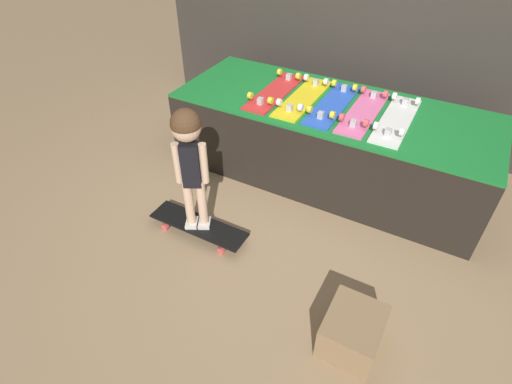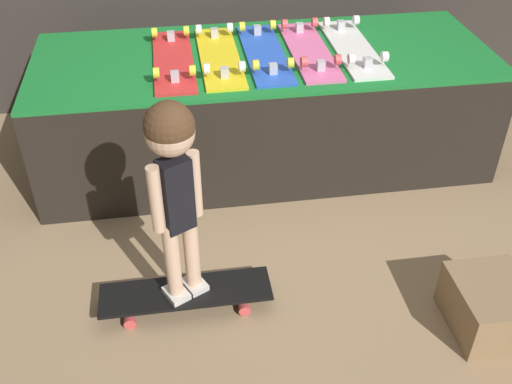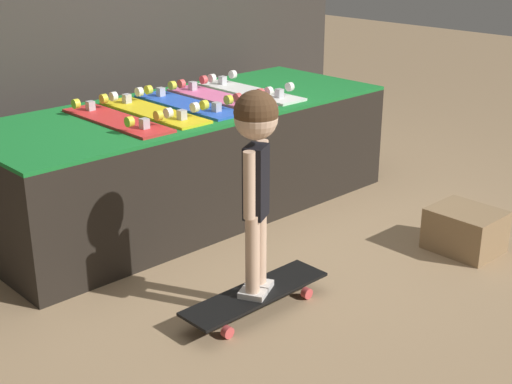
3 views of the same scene
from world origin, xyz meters
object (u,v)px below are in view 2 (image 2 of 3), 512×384
at_px(skateboard_white_on_rack, 353,47).
at_px(child, 173,169).
at_px(skateboard_yellow_on_rack, 219,56).
at_px(skateboard_blue_on_rack, 265,52).
at_px(skateboard_red_on_rack, 173,59).
at_px(storage_box, 489,306).
at_px(skateboard_on_floor, 186,294).
at_px(skateboard_pink_on_rack, 309,49).

distance_m(skateboard_white_on_rack, child, 1.51).
distance_m(skateboard_yellow_on_rack, skateboard_blue_on_rack, 0.24).
bearing_deg(skateboard_red_on_rack, child, -92.03).
distance_m(skateboard_red_on_rack, skateboard_blue_on_rack, 0.49).
height_order(skateboard_white_on_rack, storage_box, skateboard_white_on_rack).
relative_size(skateboard_yellow_on_rack, skateboard_white_on_rack, 1.00).
bearing_deg(skateboard_red_on_rack, skateboard_on_floor, -92.03).
relative_size(skateboard_white_on_rack, skateboard_on_floor, 1.05).
xyz_separation_m(skateboard_red_on_rack, child, (-0.04, -1.11, 0.06)).
height_order(skateboard_pink_on_rack, skateboard_on_floor, skateboard_pink_on_rack).
height_order(skateboard_red_on_rack, skateboard_pink_on_rack, same).
height_order(skateboard_yellow_on_rack, child, child).
distance_m(skateboard_blue_on_rack, storage_box, 1.68).
bearing_deg(skateboard_white_on_rack, skateboard_blue_on_rack, -179.96).
height_order(skateboard_yellow_on_rack, storage_box, skateboard_yellow_on_rack).
bearing_deg(storage_box, skateboard_pink_on_rack, 108.27).
distance_m(skateboard_white_on_rack, skateboard_on_floor, 1.62).
relative_size(skateboard_yellow_on_rack, skateboard_pink_on_rack, 1.00).
bearing_deg(skateboard_yellow_on_rack, skateboard_on_floor, -104.17).
relative_size(skateboard_blue_on_rack, child, 0.85).
height_order(skateboard_yellow_on_rack, skateboard_blue_on_rack, same).
xyz_separation_m(skateboard_blue_on_rack, skateboard_on_floor, (-0.52, -1.12, -0.59)).
bearing_deg(skateboard_red_on_rack, skateboard_blue_on_rack, 1.63).
distance_m(skateboard_on_floor, child, 0.65).
bearing_deg(skateboard_blue_on_rack, storage_box, -63.37).
bearing_deg(skateboard_on_floor, skateboard_white_on_rack, 48.02).
bearing_deg(child, skateboard_yellow_on_rack, 48.43).
bearing_deg(storage_box, skateboard_white_on_rack, 99.04).
distance_m(skateboard_red_on_rack, skateboard_yellow_on_rack, 0.24).
distance_m(skateboard_pink_on_rack, skateboard_white_on_rack, 0.24).
height_order(skateboard_red_on_rack, skateboard_yellow_on_rack, same).
bearing_deg(child, skateboard_pink_on_rack, 28.25).
bearing_deg(skateboard_white_on_rack, skateboard_pink_on_rack, 179.90).
bearing_deg(skateboard_pink_on_rack, skateboard_white_on_rack, -0.10).
distance_m(skateboard_red_on_rack, skateboard_white_on_rack, 0.97).
bearing_deg(skateboard_red_on_rack, skateboard_yellow_on_rack, 2.02).
xyz_separation_m(skateboard_blue_on_rack, skateboard_white_on_rack, (0.49, 0.00, 0.00)).
bearing_deg(skateboard_on_floor, skateboard_red_on_rack, 87.97).
xyz_separation_m(skateboard_on_floor, child, (-0.00, 0.00, 0.65)).
bearing_deg(skateboard_on_floor, storage_box, -13.50).
xyz_separation_m(skateboard_pink_on_rack, storage_box, (0.47, -1.42, -0.55)).
bearing_deg(skateboard_blue_on_rack, skateboard_red_on_rack, -178.37).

